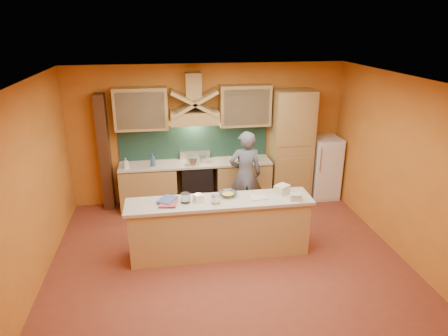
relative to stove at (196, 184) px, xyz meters
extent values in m
cube|color=brown|center=(0.30, -2.20, -0.45)|extent=(5.50, 5.00, 0.01)
cube|color=white|center=(0.30, -2.20, 2.35)|extent=(5.50, 5.00, 0.01)
cube|color=orange|center=(0.30, 0.30, 0.95)|extent=(5.50, 0.02, 2.80)
cube|color=orange|center=(0.30, -4.70, 0.95)|extent=(5.50, 0.02, 2.80)
cube|color=orange|center=(-2.45, -2.20, 0.95)|extent=(0.02, 5.00, 2.80)
cube|color=orange|center=(3.05, -2.20, 0.95)|extent=(0.02, 5.00, 2.80)
cube|color=tan|center=(-0.95, 0.00, -0.02)|extent=(1.10, 0.60, 0.86)
cube|color=tan|center=(0.95, 0.00, -0.02)|extent=(1.10, 0.60, 0.86)
cube|color=beige|center=(0.00, 0.00, 0.45)|extent=(3.00, 0.62, 0.04)
cube|color=black|center=(0.00, 0.00, 0.00)|extent=(0.60, 0.58, 0.90)
cube|color=#17332A|center=(0.00, 0.28, 0.80)|extent=(3.00, 0.03, 0.70)
cube|color=tan|center=(0.00, 0.05, 1.37)|extent=(0.92, 0.50, 0.24)
cube|color=tan|center=(0.00, 0.15, 1.95)|extent=(0.30, 0.30, 0.50)
cube|color=tan|center=(-1.00, 0.12, 1.55)|extent=(1.00, 0.35, 0.80)
cube|color=tan|center=(1.00, 0.12, 1.55)|extent=(1.00, 0.35, 0.80)
cube|color=tan|center=(1.95, 0.00, 0.70)|extent=(0.80, 0.60, 2.30)
cube|color=white|center=(2.70, 0.00, 0.20)|extent=(0.58, 0.60, 1.30)
cube|color=#472816|center=(-1.75, 0.15, 0.70)|extent=(0.20, 0.30, 2.30)
cube|color=tan|center=(0.20, -1.90, -0.01)|extent=(2.80, 0.55, 0.88)
cube|color=beige|center=(0.20, -1.90, 0.47)|extent=(2.90, 0.62, 0.05)
imported|color=slate|center=(0.87, -0.65, 0.40)|extent=(0.62, 0.42, 1.69)
cylinder|color=silver|center=(-0.07, -0.13, 0.54)|extent=(0.28, 0.28, 0.17)
cylinder|color=silver|center=(0.16, 0.00, 0.53)|extent=(0.20, 0.20, 0.15)
imported|color=silver|center=(-1.34, -0.14, 0.57)|extent=(0.12, 0.12, 0.20)
imported|color=#32558B|center=(-0.84, -0.10, 0.60)|extent=(0.10, 0.10, 0.26)
imported|color=silver|center=(0.76, -0.10, 0.50)|extent=(0.29, 0.29, 0.07)
cube|color=white|center=(1.10, -0.07, 0.51)|extent=(0.28, 0.23, 0.09)
imported|color=#AD3D44|center=(-0.72, -1.89, 0.51)|extent=(0.31, 0.38, 0.03)
imported|color=#3F598C|center=(-0.70, -1.77, 0.53)|extent=(0.35, 0.38, 0.02)
cylinder|color=silver|center=(-0.33, -1.90, 0.57)|extent=(0.15, 0.15, 0.15)
cylinder|color=white|center=(0.12, -2.01, 0.56)|extent=(0.15, 0.15, 0.13)
cube|color=white|center=(-0.13, -1.91, 0.55)|extent=(0.17, 0.17, 0.11)
imported|color=silver|center=(0.35, -1.76, 0.53)|extent=(0.35, 0.35, 0.07)
cube|color=beige|center=(0.81, -1.92, 0.50)|extent=(0.26, 0.20, 0.02)
cube|color=beige|center=(1.23, -1.80, 0.57)|extent=(0.28, 0.27, 0.14)
cube|color=beige|center=(1.37, -2.08, 0.55)|extent=(0.19, 0.16, 0.10)
camera|label=1|loc=(-0.61, -7.47, 3.10)|focal=32.00mm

